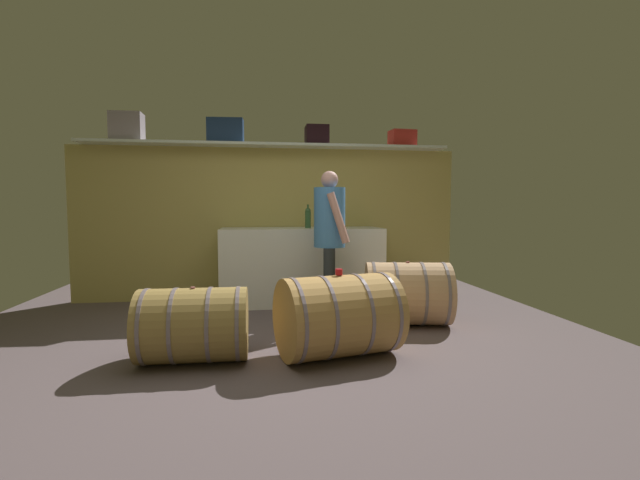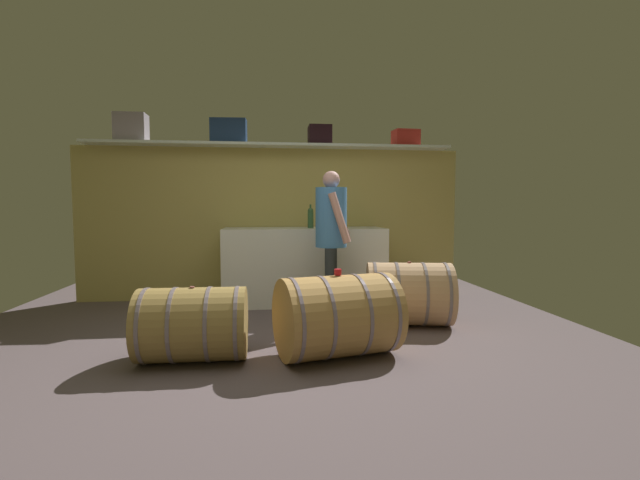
% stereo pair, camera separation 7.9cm
% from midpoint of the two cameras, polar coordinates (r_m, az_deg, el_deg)
% --- Properties ---
extents(ground_plane, '(6.10, 8.10, 0.02)m').
position_cam_midpoint_polar(ground_plane, '(4.12, -5.01, -12.60)').
color(ground_plane, '#5B4D50').
extents(back_wall_panel, '(4.90, 0.10, 1.94)m').
position_cam_midpoint_polar(back_wall_panel, '(5.78, -5.66, 2.13)').
color(back_wall_panel, tan).
rests_on(back_wall_panel, ground).
extents(high_shelf_board, '(4.51, 0.40, 0.03)m').
position_cam_midpoint_polar(high_shelf_board, '(5.68, -5.70, 12.05)').
color(high_shelf_board, silver).
rests_on(high_shelf_board, back_wall_panel).
extents(toolcase_grey, '(0.36, 0.25, 0.34)m').
position_cam_midpoint_polar(toolcase_grey, '(5.92, -22.86, 13.22)').
color(toolcase_grey, gray).
rests_on(toolcase_grey, high_shelf_board).
extents(toolcase_navy, '(0.45, 0.23, 0.30)m').
position_cam_midpoint_polar(toolcase_navy, '(5.72, -11.33, 13.61)').
color(toolcase_navy, navy).
rests_on(toolcase_navy, high_shelf_board).
extents(toolcase_black, '(0.29, 0.30, 0.24)m').
position_cam_midpoint_polar(toolcase_black, '(5.74, 0.36, 13.35)').
color(toolcase_black, black).
rests_on(toolcase_black, high_shelf_board).
extents(toolcase_red, '(0.34, 0.26, 0.21)m').
position_cam_midpoint_polar(toolcase_red, '(5.99, 11.40, 12.76)').
color(toolcase_red, red).
rests_on(toolcase_red, high_shelf_board).
extents(work_cabinet, '(1.96, 0.67, 0.93)m').
position_cam_midpoint_polar(work_cabinet, '(5.45, -1.63, -3.31)').
color(work_cabinet, white).
rests_on(work_cabinet, ground).
extents(wine_bottle_green, '(0.07, 0.07, 0.29)m').
position_cam_midpoint_polar(wine_bottle_green, '(5.41, -0.81, 2.94)').
color(wine_bottle_green, '#335933').
rests_on(wine_bottle_green, work_cabinet).
extents(wine_glass, '(0.08, 0.08, 0.14)m').
position_cam_midpoint_polar(wine_glass, '(5.50, 2.92, 2.59)').
color(wine_glass, white).
rests_on(wine_glass, work_cabinet).
extents(wine_barrel_near, '(1.03, 0.83, 0.66)m').
position_cam_midpoint_polar(wine_barrel_near, '(3.54, 2.94, -9.76)').
color(wine_barrel_near, '#B28445').
rests_on(wine_barrel_near, ground).
extents(wine_barrel_far, '(0.82, 0.58, 0.58)m').
position_cam_midpoint_polar(wine_barrel_far, '(3.56, -15.50, -10.46)').
color(wine_barrel_far, olive).
rests_on(wine_barrel_far, ground).
extents(wine_barrel_flank, '(0.92, 0.75, 0.64)m').
position_cam_midpoint_polar(wine_barrel_flank, '(4.54, 11.92, -6.82)').
color(wine_barrel_flank, tan).
rests_on(wine_barrel_flank, ground).
extents(tasting_cup, '(0.06, 0.06, 0.05)m').
position_cam_midpoint_polar(tasting_cup, '(3.47, 2.97, -4.16)').
color(tasting_cup, red).
rests_on(tasting_cup, wine_barrel_near).
extents(winemaker_pouring, '(0.42, 0.49, 1.56)m').
position_cam_midpoint_polar(winemaker_pouring, '(4.67, 2.01, 1.52)').
color(winemaker_pouring, '#272D32').
rests_on(winemaker_pouring, ground).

